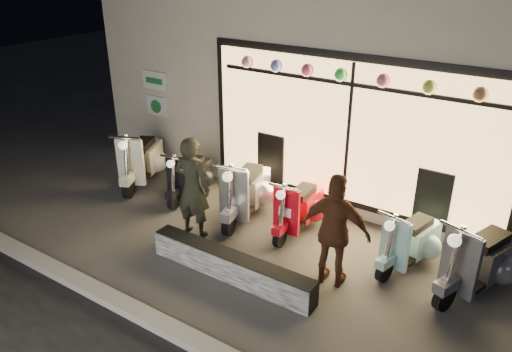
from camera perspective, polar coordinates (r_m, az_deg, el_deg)
The scene contains 12 objects.
ground at distance 7.96m, azimuth -1.39°, elevation -8.68°, with size 40.00×40.00×0.00m, color #383533.
kerb at distance 6.72m, azimuth -11.56°, elevation -15.93°, with size 40.00×0.25×0.12m, color slate.
shop_building at distance 11.33m, azimuth 13.39°, elevation 12.45°, with size 10.20×6.23×4.20m.
graffiti_barrier at distance 7.30m, azimuth -2.84°, elevation -10.25°, with size 2.68×0.28×0.40m, color black.
scooter_silver at distance 8.88m, azimuth -0.99°, elevation -1.48°, with size 0.75×1.62×1.15m.
scooter_red at distance 8.48m, azimuth 5.13°, elevation -3.41°, with size 0.47×1.39×1.00m.
scooter_black at distance 9.68m, azimuth -7.35°, elevation 0.15°, with size 0.61×1.37×0.97m.
scooter_cream at distance 10.42m, azimuth -12.80°, elevation 1.99°, with size 0.96×1.59×1.16m.
scooter_blue at distance 7.90m, azimuth 17.49°, elevation -6.88°, with size 0.65×1.38×0.98m.
scooter_grey at distance 7.67m, azimuth 24.52°, elevation -8.55°, with size 0.87×1.60×1.15m.
man at distance 8.10m, azimuth -7.27°, elevation -1.30°, with size 0.63×0.41×1.72m, color black.
woman at distance 6.94m, azimuth 9.05°, elevation -6.27°, with size 0.99×0.41×1.68m, color #552F1A.
Camera 1 is at (3.83, -5.44, 4.38)m, focal length 35.00 mm.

